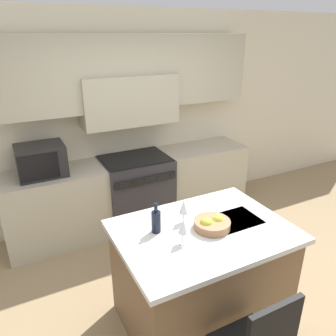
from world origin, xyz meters
TOP-DOWN VIEW (x-y plane):
  - ground_plane at (0.00, 0.00)m, footprint 10.00×10.00m
  - back_cabinetry at (0.00, 2.05)m, footprint 10.00×0.46m
  - back_counter at (-0.00, 1.80)m, footprint 3.24×0.62m
  - range_stove at (0.00, 1.78)m, footprint 0.86×0.70m
  - microwave at (-1.11, 1.80)m, footprint 0.52×0.41m
  - kitchen_island at (-0.12, -0.00)m, footprint 1.41×1.02m
  - wine_bottle at (-0.47, 0.14)m, footprint 0.08×0.08m
  - wine_glass_near at (-0.36, -0.09)m, footprint 0.08×0.08m
  - wine_glass_far at (-0.21, 0.16)m, footprint 0.08×0.08m
  - fruit_bowl at (-0.05, -0.02)m, footprint 0.30×0.30m

SIDE VIEW (x-z plane):
  - ground_plane at x=0.00m, z-range 0.00..0.00m
  - back_counter at x=0.00m, z-range 0.00..0.91m
  - range_stove at x=0.00m, z-range 0.00..0.94m
  - kitchen_island at x=-0.12m, z-range 0.00..0.94m
  - fruit_bowl at x=-0.05m, z-range 0.93..1.04m
  - wine_bottle at x=-0.47m, z-range 0.91..1.16m
  - wine_glass_near at x=-0.36m, z-range 0.98..1.19m
  - wine_glass_far at x=-0.21m, z-range 0.98..1.19m
  - microwave at x=-1.11m, z-range 0.91..1.27m
  - back_cabinetry at x=0.00m, z-range 0.24..2.94m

